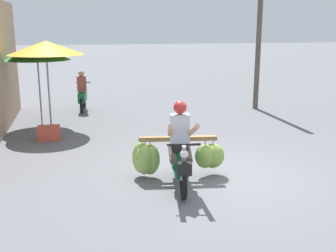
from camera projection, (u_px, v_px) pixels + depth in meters
name	position (u px, v px, depth m)	size (l,w,h in m)	color
ground_plane	(214.00, 176.00, 8.08)	(120.00, 120.00, 0.00)	slate
motorbike_main_loaded	(176.00, 154.00, 7.79)	(1.85, 1.75, 1.58)	black
motorbike_distant_ahead_left	(82.00, 95.00, 14.18)	(0.50, 1.62, 1.40)	black
market_umbrella_near_shop	(46.00, 48.00, 11.37)	(2.09, 2.09, 2.47)	#99999E
market_umbrella_further_along	(37.00, 53.00, 11.91)	(1.89, 1.89, 2.33)	#99999E
produce_crate	(49.00, 133.00, 10.63)	(0.56, 0.40, 0.36)	#CC4C38
utility_pole	(259.00, 33.00, 14.11)	(0.18, 0.18, 5.25)	brown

